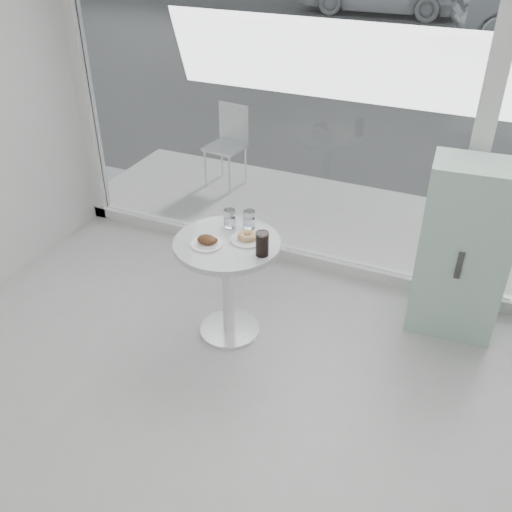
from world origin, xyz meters
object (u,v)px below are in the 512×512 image
at_px(plate_donut, 247,237).
at_px(patio_chair, 229,140).
at_px(mint_cabinet, 463,250).
at_px(cola_glass, 262,244).
at_px(water_tumbler_b, 249,220).
at_px(water_tumbler_a, 230,219).
at_px(plate_fritter, 207,242).
at_px(main_table, 228,269).

bearing_deg(plate_donut, patio_chair, 119.34).
relative_size(mint_cabinet, patio_chair, 1.54).
height_order(patio_chair, cola_glass, cola_glass).
height_order(plate_donut, water_tumbler_b, water_tumbler_b).
xyz_separation_m(water_tumbler_a, water_tumbler_b, (0.13, 0.05, -0.00)).
bearing_deg(water_tumbler_a, patio_chair, 116.67).
xyz_separation_m(plate_fritter, water_tumbler_a, (0.03, 0.28, 0.03)).
distance_m(patio_chair, plate_fritter, 2.52).
bearing_deg(main_table, water_tumbler_a, 110.31).
xyz_separation_m(patio_chair, plate_fritter, (0.99, -2.30, 0.27)).
distance_m(mint_cabinet, patio_chair, 2.93).
bearing_deg(main_table, patio_chair, 116.17).
distance_m(main_table, cola_glass, 0.41).
xyz_separation_m(water_tumbler_b, cola_glass, (0.22, -0.29, 0.02)).
xyz_separation_m(patio_chair, water_tumbler_b, (1.14, -1.98, 0.30)).
height_order(main_table, plate_donut, plate_donut).
relative_size(plate_fritter, water_tumbler_a, 1.62).
bearing_deg(plate_donut, water_tumbler_b, 110.05).
relative_size(plate_fritter, plate_donut, 0.94).
height_order(plate_donut, cola_glass, cola_glass).
distance_m(mint_cabinet, plate_fritter, 1.76).
relative_size(mint_cabinet, plate_donut, 5.67).
distance_m(patio_chair, cola_glass, 2.67).
relative_size(plate_donut, cola_glass, 1.39).
bearing_deg(plate_fritter, cola_glass, 5.44).
bearing_deg(main_table, water_tumbler_b, 75.61).
distance_m(plate_donut, water_tumbler_b, 0.17).
height_order(main_table, plate_fritter, plate_fritter).
distance_m(main_table, plate_fritter, 0.28).
distance_m(water_tumbler_a, cola_glass, 0.42).
xyz_separation_m(plate_donut, water_tumbler_a, (-0.18, 0.11, 0.04)).
xyz_separation_m(plate_donut, water_tumbler_b, (-0.06, 0.16, 0.04)).
bearing_deg(mint_cabinet, patio_chair, 145.66).
height_order(main_table, water_tumbler_b, water_tumbler_b).
distance_m(plate_donut, cola_glass, 0.21).
height_order(mint_cabinet, water_tumbler_a, mint_cabinet).
bearing_deg(mint_cabinet, water_tumbler_a, -163.93).
distance_m(main_table, mint_cabinet, 1.63).
xyz_separation_m(main_table, plate_donut, (0.12, 0.07, 0.24)).
height_order(water_tumbler_a, water_tumbler_b, water_tumbler_a).
bearing_deg(plate_donut, main_table, -148.58).
xyz_separation_m(mint_cabinet, plate_fritter, (-1.54, -0.84, 0.15)).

